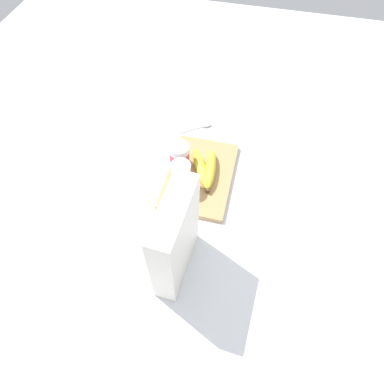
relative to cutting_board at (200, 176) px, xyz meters
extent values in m
plane|color=white|center=(0.00, 0.00, -0.01)|extent=(2.40, 2.40, 0.00)
cube|color=tan|center=(0.00, 0.00, 0.00)|extent=(0.32, 0.21, 0.02)
cube|color=white|center=(-0.32, -0.01, 0.14)|extent=(0.21, 0.08, 0.30)
cylinder|color=white|center=(-0.05, 0.05, 0.05)|extent=(0.06, 0.06, 0.09)
cylinder|color=#7A4C99|center=(-0.05, 0.05, 0.05)|extent=(0.06, 0.06, 0.04)
cylinder|color=silver|center=(-0.05, 0.05, 0.10)|extent=(0.06, 0.06, 0.00)
cylinder|color=white|center=(0.03, 0.08, 0.05)|extent=(0.07, 0.07, 0.08)
cylinder|color=#DB384C|center=(0.03, 0.08, 0.05)|extent=(0.07, 0.07, 0.04)
cylinder|color=silver|center=(0.03, 0.08, 0.09)|extent=(0.07, 0.07, 0.00)
ellipsoid|color=yellow|center=(0.01, -0.03, 0.03)|extent=(0.17, 0.05, 0.04)
ellipsoid|color=yellow|center=(0.01, 0.00, 0.03)|extent=(0.17, 0.11, 0.04)
cylinder|color=brown|center=(-0.07, -0.04, 0.02)|extent=(0.01, 0.01, 0.02)
cylinder|color=silver|center=(0.21, 0.08, 0.00)|extent=(0.07, 0.09, 0.01)
ellipsoid|color=silver|center=(0.25, 0.03, 0.00)|extent=(0.04, 0.04, 0.01)
camera|label=1|loc=(-0.70, -0.14, 0.91)|focal=32.17mm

